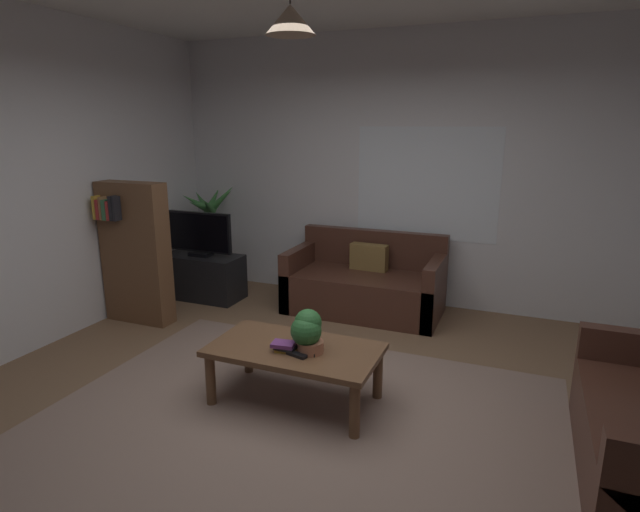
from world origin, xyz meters
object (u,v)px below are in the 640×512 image
(couch_under_window, at_px, (365,286))
(remote_on_table_0, at_px, (296,354))
(book_on_table_0, at_px, (286,350))
(pendant_lamp, at_px, (290,20))
(book_on_table_1, at_px, (286,347))
(remote_on_table_1, at_px, (309,352))
(coffee_table, at_px, (295,355))
(bookshelf_corner, at_px, (135,252))
(tv_stand, at_px, (203,277))
(potted_palm_corner, at_px, (211,240))
(tv, at_px, (199,234))
(book_on_table_2, at_px, (283,344))
(potted_plant_on_table, at_px, (307,330))

(couch_under_window, relative_size, remote_on_table_0, 9.98)
(book_on_table_0, distance_m, pendant_lamp, 2.11)
(book_on_table_1, height_order, remote_on_table_1, book_on_table_1)
(coffee_table, height_order, bookshelf_corner, bookshelf_corner)
(remote_on_table_0, xyz_separation_m, tv_stand, (-2.00, 1.80, -0.18))
(coffee_table, xyz_separation_m, potted_palm_corner, (-2.11, 2.14, 0.21))
(coffee_table, height_order, tv, tv)
(coffee_table, xyz_separation_m, book_on_table_0, (-0.02, -0.08, 0.07))
(tv_stand, bearing_deg, book_on_table_2, -43.12)
(book_on_table_2, height_order, bookshelf_corner, bookshelf_corner)
(couch_under_window, distance_m, coffee_table, 1.96)
(book_on_table_1, distance_m, remote_on_table_0, 0.11)
(remote_on_table_1, relative_size, tv_stand, 0.18)
(book_on_table_1, bearing_deg, book_on_table_2, -148.41)
(coffee_table, distance_m, remote_on_table_1, 0.16)
(remote_on_table_1, relative_size, bookshelf_corner, 0.11)
(coffee_table, height_order, potted_palm_corner, potted_palm_corner)
(book_on_table_0, distance_m, book_on_table_1, 0.02)
(remote_on_table_1, distance_m, potted_plant_on_table, 0.15)
(book_on_table_2, bearing_deg, remote_on_table_1, 12.84)
(tv_stand, bearing_deg, tv, -90.00)
(remote_on_table_0, relative_size, tv, 0.20)
(potted_plant_on_table, bearing_deg, tv, 140.49)
(coffee_table, relative_size, remote_on_table_1, 7.42)
(remote_on_table_0, bearing_deg, book_on_table_2, -91.01)
(tv, xyz_separation_m, pendant_lamp, (1.93, -1.66, 1.78))
(potted_plant_on_table, height_order, pendant_lamp, pendant_lamp)
(book_on_table_2, relative_size, potted_palm_corner, 0.12)
(pendant_lamp, bearing_deg, couch_under_window, 92.78)
(book_on_table_1, height_order, tv_stand, tv_stand)
(tv_stand, bearing_deg, potted_palm_corner, 111.23)
(couch_under_window, bearing_deg, coffee_table, -87.22)
(couch_under_window, bearing_deg, pendant_lamp, -87.22)
(couch_under_window, xyz_separation_m, potted_plant_on_table, (0.20, -1.99, 0.30))
(pendant_lamp, bearing_deg, potted_plant_on_table, -14.36)
(book_on_table_0, bearing_deg, book_on_table_2, -154.90)
(pendant_lamp, bearing_deg, potted_palm_corner, 134.62)
(pendant_lamp, bearing_deg, remote_on_table_1, -22.02)
(book_on_table_2, xyz_separation_m, tv, (-1.89, 1.75, 0.29))
(coffee_table, height_order, remote_on_table_1, remote_on_table_1)
(bookshelf_corner, bearing_deg, tv, 77.22)
(potted_plant_on_table, bearing_deg, pendant_lamp, 165.64)
(book_on_table_2, bearing_deg, couch_under_window, 91.45)
(couch_under_window, xyz_separation_m, book_on_table_0, (0.07, -2.04, 0.15))
(tv, relative_size, potted_palm_corner, 0.63)
(book_on_table_0, height_order, tv_stand, tv_stand)
(bookshelf_corner, bearing_deg, tv_stand, 77.54)
(book_on_table_2, bearing_deg, pendant_lamp, 65.01)
(coffee_table, distance_m, potted_plant_on_table, 0.24)
(couch_under_window, xyz_separation_m, pendant_lamp, (0.10, -1.96, 2.26))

